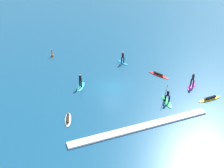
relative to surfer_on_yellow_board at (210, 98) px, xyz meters
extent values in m
plane|color=navy|center=(-10.01, 6.81, -0.15)|extent=(120.00, 120.00, 0.00)
ellipsoid|color=yellow|center=(0.01, 0.00, -0.10)|extent=(3.17, 0.75, 0.10)
cylinder|color=black|center=(0.06, 0.00, 0.12)|extent=(1.47, 0.39, 0.33)
sphere|color=brown|center=(-0.79, -0.03, 0.14)|extent=(0.25, 0.25, 0.24)
ellipsoid|color=#23B266|center=(-5.09, 1.39, -0.11)|extent=(1.22, 2.85, 0.09)
cylinder|color=black|center=(-4.93, 1.24, 0.35)|extent=(0.23, 0.23, 0.82)
cylinder|color=black|center=(-5.26, 1.53, 0.35)|extent=(0.23, 0.23, 0.82)
cylinder|color=black|center=(-5.09, 1.39, 1.04)|extent=(0.35, 0.35, 0.56)
sphere|color=tan|center=(-5.09, 1.39, 1.43)|extent=(0.24, 0.24, 0.21)
cylinder|color=black|center=(-5.32, 1.58, 1.05)|extent=(0.38, 0.11, 2.19)
cube|color=black|center=(-5.32, 1.58, 0.00)|extent=(0.21, 0.09, 0.32)
ellipsoid|color=red|center=(-2.77, 7.53, -0.11)|extent=(2.11, 3.23, 0.09)
cylinder|color=black|center=(-2.79, 7.58, 0.08)|extent=(0.90, 1.38, 0.29)
sphere|color=beige|center=(-2.42, 6.85, 0.10)|extent=(0.30, 0.30, 0.22)
ellipsoid|color=purple|center=(-0.21, 3.36, -0.10)|extent=(2.67, 2.24, 0.11)
cylinder|color=black|center=(-0.23, 3.57, 0.40)|extent=(0.28, 0.28, 0.90)
cylinder|color=black|center=(-0.19, 3.14, 0.40)|extent=(0.28, 0.28, 0.90)
cylinder|color=black|center=(-0.21, 3.36, 1.19)|extent=(0.42, 0.42, 0.69)
sphere|color=#A37556|center=(-0.21, 3.36, 1.66)|extent=(0.36, 0.36, 0.25)
ellipsoid|color=white|center=(-16.83, 2.24, -0.11)|extent=(1.26, 2.52, 0.09)
cylinder|color=black|center=(-16.84, 2.19, 0.08)|extent=(0.64, 1.45, 0.29)
sphere|color=brown|center=(-16.63, 2.99, 0.10)|extent=(0.25, 0.25, 0.21)
ellipsoid|color=#33C6CC|center=(-13.78, 8.33, -0.11)|extent=(1.87, 2.40, 0.09)
cylinder|color=black|center=(-13.85, 8.47, 0.39)|extent=(0.24, 0.24, 0.90)
cylinder|color=black|center=(-13.71, 8.20, 0.39)|extent=(0.24, 0.24, 0.90)
cylinder|color=black|center=(-13.78, 8.33, 1.18)|extent=(0.46, 0.46, 0.68)
sphere|color=beige|center=(-13.78, 8.33, 1.63)|extent=(0.28, 0.28, 0.20)
ellipsoid|color=#1E8CD1|center=(-5.95, 12.90, -0.11)|extent=(1.27, 2.53, 0.08)
cylinder|color=black|center=(-6.11, 12.94, 0.35)|extent=(0.23, 0.23, 0.85)
cylinder|color=black|center=(-5.79, 12.87, 0.35)|extent=(0.23, 0.23, 0.85)
cylinder|color=black|center=(-5.95, 12.90, 1.13)|extent=(0.45, 0.45, 0.70)
sphere|color=beige|center=(-5.95, 12.90, 1.60)|extent=(0.30, 0.30, 0.24)
sphere|color=#E55119|center=(-15.61, 19.12, -0.04)|extent=(0.47, 0.47, 0.47)
cylinder|color=#E55119|center=(-15.61, 19.12, 0.43)|extent=(0.16, 0.16, 1.17)
cube|color=white|center=(-10.01, -1.71, -0.06)|extent=(15.52, 0.90, 0.18)
camera|label=1|loc=(-20.28, -20.22, 17.66)|focal=42.01mm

